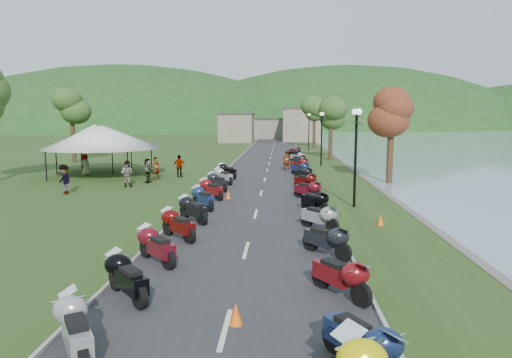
{
  "coord_description": "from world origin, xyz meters",
  "views": [
    {
      "loc": [
        1.2,
        -5.45,
        4.67
      ],
      "look_at": [
        -0.15,
        19.04,
        1.3
      ],
      "focal_mm": 32.0,
      "sensor_mm": 36.0,
      "label": 1
    }
  ],
  "objects": [
    {
      "name": "road",
      "position": [
        0.0,
        40.0,
        0.01
      ],
      "size": [
        7.0,
        120.0,
        0.02
      ],
      "primitive_type": "cube",
      "color": "#2F2F31",
      "rests_on": "ground"
    },
    {
      "name": "hills_backdrop",
      "position": [
        0.0,
        200.0,
        0.0
      ],
      "size": [
        360.0,
        120.0,
        76.0
      ],
      "primitive_type": null,
      "color": "#285621",
      "rests_on": "ground"
    },
    {
      "name": "far_building",
      "position": [
        -2.0,
        85.0,
        2.5
      ],
      "size": [
        18.0,
        16.0,
        5.0
      ],
      "primitive_type": "cube",
      "color": "gray",
      "rests_on": "ground"
    },
    {
      "name": "moto_row_left",
      "position": [
        -2.77,
        11.31,
        0.55
      ],
      "size": [
        2.6,
        36.98,
        1.1
      ],
      "primitive_type": null,
      "color": "#331411",
      "rests_on": "ground"
    },
    {
      "name": "moto_row_right",
      "position": [
        2.78,
        25.41,
        0.55
      ],
      "size": [
        2.6,
        48.2,
        1.1
      ],
      "primitive_type": null,
      "color": "#331411",
      "rests_on": "ground"
    },
    {
      "name": "vendor_tent_main",
      "position": [
        -12.73,
        29.32,
        2.0
      ],
      "size": [
        6.01,
        6.01,
        4.0
      ],
      "primitive_type": null,
      "color": "white",
      "rests_on": "ground"
    },
    {
      "name": "vendor_tent_side",
      "position": [
        -14.69,
        32.7,
        2.0
      ],
      "size": [
        4.65,
        4.65,
        4.0
      ],
      "primitive_type": null,
      "color": "white",
      "rests_on": "ground"
    },
    {
      "name": "tree_lakeside",
      "position": [
        8.84,
        26.93,
        3.87
      ],
      "size": [
        2.79,
        2.79,
        7.75
      ],
      "primitive_type": null,
      "color": "#3F6727",
      "rests_on": "ground"
    },
    {
      "name": "pedestrian_a",
      "position": [
        -8.04,
        27.66,
        0.0
      ],
      "size": [
        0.67,
        0.75,
        1.71
      ],
      "primitive_type": "imported",
      "rotation": [
        0.0,
        0.0,
        1.15
      ],
      "color": "slate",
      "rests_on": "ground"
    },
    {
      "name": "pedestrian_b",
      "position": [
        -9.06,
        24.16,
        0.0
      ],
      "size": [
        0.9,
        0.56,
        1.77
      ],
      "primitive_type": "imported",
      "rotation": [
        0.0,
        0.0,
        3.04
      ],
      "color": "slate",
      "rests_on": "ground"
    },
    {
      "name": "pedestrian_c",
      "position": [
        -11.88,
        21.14,
        0.0
      ],
      "size": [
        1.21,
        1.1,
        1.8
      ],
      "primitive_type": "imported",
      "rotation": [
        0.0,
        0.0,
        5.61
      ],
      "color": "slate",
      "rests_on": "ground"
    },
    {
      "name": "traffic_cone_near",
      "position": [
        0.21,
        4.24,
        0.26
      ],
      "size": [
        0.33,
        0.33,
        0.51
      ],
      "primitive_type": "cone",
      "color": "#F2590C",
      "rests_on": "ground"
    }
  ]
}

